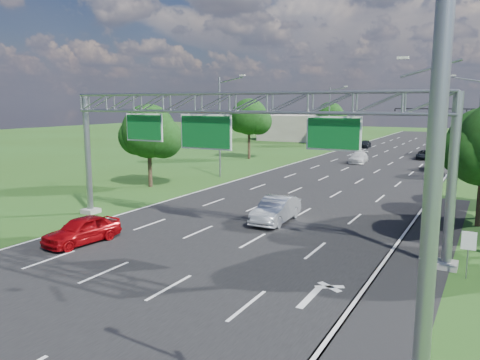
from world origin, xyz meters
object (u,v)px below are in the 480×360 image
Objects in this scene: sign_gantry at (234,114)px; regulatory_sign at (469,245)px; box_truck at (445,145)px; traffic_signal at (454,119)px; silver_sedan at (276,210)px; red_coupe at (82,230)px.

regulatory_sign is (12.07, -1.02, -5.38)m from sign_gantry.
regulatory_sign is 53.20m from box_truck.
traffic_signal reaches higher than box_truck.
regulatory_sign reaches higher than silver_sedan.
traffic_signal is (7.15, 53.00, -1.72)m from sign_gantry.
regulatory_sign is at bearing -4.83° from sign_gantry.
silver_sedan is (-11.22, 4.90, -0.71)m from regulatory_sign.
silver_sedan is at bearing 58.27° from red_coupe.
box_truck is at bearing 81.43° from silver_sedan.
sign_gantry is 2.93× the size of box_truck.
box_truck is at bearing -127.80° from traffic_signal.
red_coupe is (-6.42, -5.29, -6.15)m from sign_gantry.
red_coupe is 0.54× the size of box_truck.
regulatory_sign is 18.99m from red_coupe.
sign_gantry reaches higher than red_coupe.
traffic_signal is at bearing 83.59° from red_coupe.
sign_gantry is 1.92× the size of traffic_signal.
silver_sedan is at bearing 156.39° from regulatory_sign.
box_truck is (-5.81, 52.88, -0.07)m from regulatory_sign.
regulatory_sign is 0.43× the size of silver_sedan.
box_truck is at bearing 83.12° from sign_gantry.
regulatory_sign is 54.37m from traffic_signal.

